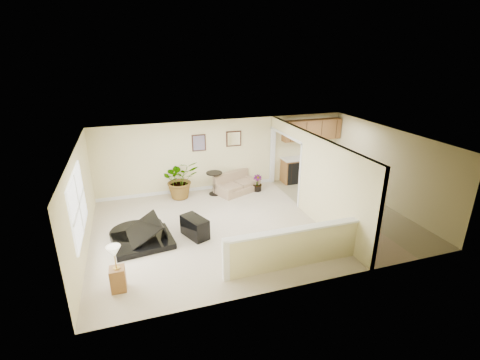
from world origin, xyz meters
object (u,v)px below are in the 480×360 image
object	(u,v)px
loveseat	(237,182)
palm_plant	(180,179)
small_plant	(257,184)
accent_table	(214,180)
piano	(139,222)
piano_bench	(195,227)
lamp_stand	(117,272)

from	to	relation	value
loveseat	palm_plant	world-z (taller)	palm_plant
palm_plant	small_plant	size ratio (longest dim) A/B	2.25
accent_table	loveseat	bearing A→B (deg)	2.24
piano	piano_bench	world-z (taller)	piano
palm_plant	loveseat	bearing A→B (deg)	-1.75
accent_table	palm_plant	world-z (taller)	palm_plant
piano	palm_plant	size ratio (longest dim) A/B	1.42
accent_table	small_plant	xyz separation A→B (m)	(1.53, -0.16, -0.26)
piano	accent_table	xyz separation A→B (m)	(2.62, 2.50, -0.06)
piano	lamp_stand	size ratio (longest dim) A/B	1.80
piano	loveseat	bearing A→B (deg)	29.28
piano_bench	accent_table	world-z (taller)	accent_table
loveseat	palm_plant	bearing A→B (deg)	154.80
lamp_stand	loveseat	bearing A→B (deg)	47.94
piano_bench	lamp_stand	xyz separation A→B (m)	(-1.96, -1.72, 0.17)
loveseat	lamp_stand	xyz separation A→B (m)	(-3.99, -4.42, 0.12)
piano_bench	lamp_stand	world-z (taller)	lamp_stand
lamp_stand	piano_bench	bearing A→B (deg)	41.23
accent_table	lamp_stand	bearing A→B (deg)	-125.88
palm_plant	piano	bearing A→B (deg)	-119.60
small_plant	lamp_stand	world-z (taller)	lamp_stand
palm_plant	accent_table	bearing A→B (deg)	-4.56
piano	small_plant	xyz separation A→B (m)	(4.15, 2.34, -0.33)
loveseat	accent_table	size ratio (longest dim) A/B	2.28
piano_bench	small_plant	size ratio (longest dim) A/B	1.40
small_plant	piano_bench	bearing A→B (deg)	-137.47
loveseat	small_plant	xyz separation A→B (m)	(0.71, -0.19, -0.08)
loveseat	palm_plant	xyz separation A→B (m)	(-1.97, 0.06, 0.33)
accent_table	palm_plant	xyz separation A→B (m)	(-1.15, 0.09, 0.14)
accent_table	small_plant	world-z (taller)	accent_table
accent_table	piano	bearing A→B (deg)	-136.41
piano_bench	small_plant	bearing A→B (deg)	42.53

